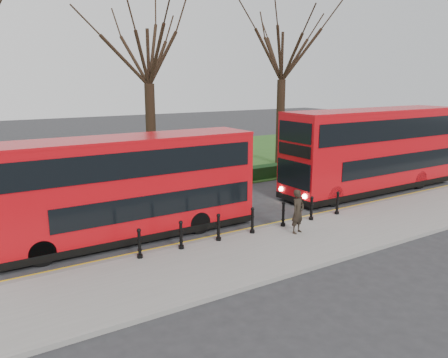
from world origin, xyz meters
TOP-DOWN VIEW (x-y plane):
  - ground at (0.00, 0.00)m, footprint 120.00×120.00m
  - pavement at (0.00, -3.00)m, footprint 60.00×4.00m
  - kerb at (0.00, -1.00)m, footprint 60.00×0.25m
  - grass_verge at (0.00, 15.00)m, footprint 60.00×18.00m
  - hedge at (0.00, 6.80)m, footprint 60.00×0.90m
  - yellow_line_outer at (0.00, -0.70)m, footprint 60.00×0.10m
  - yellow_line_inner at (0.00, -0.50)m, footprint 60.00×0.10m
  - tree_mid at (2.00, 10.00)m, footprint 6.81×6.81m
  - tree_right at (12.00, 10.00)m, footprint 7.08×7.08m
  - bollard_row at (1.43, -1.35)m, footprint 9.54×0.15m
  - bus_lead at (-2.62, 1.08)m, footprint 9.99×2.30m
  - bus_rear at (11.30, 1.13)m, footprint 11.35×2.61m
  - pedestrian at (2.95, -2.27)m, footprint 0.72×0.56m

SIDE VIEW (x-z plane):
  - ground at x=0.00m, z-range 0.00..0.00m
  - yellow_line_outer at x=0.00m, z-range 0.00..0.01m
  - yellow_line_inner at x=0.00m, z-range 0.00..0.01m
  - grass_verge at x=0.00m, z-range 0.00..0.06m
  - pavement at x=0.00m, z-range 0.00..0.15m
  - kerb at x=0.00m, z-range -0.01..0.15m
  - hedge at x=0.00m, z-range 0.00..0.80m
  - bollard_row at x=1.43m, z-range 0.15..1.15m
  - pedestrian at x=2.95m, z-range 0.15..1.89m
  - bus_lead at x=-2.62m, z-range 0.02..3.99m
  - bus_rear at x=11.30m, z-range 0.02..4.53m
  - tree_mid at x=2.00m, z-range 2.41..13.05m
  - tree_right at x=12.00m, z-range 2.51..13.58m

